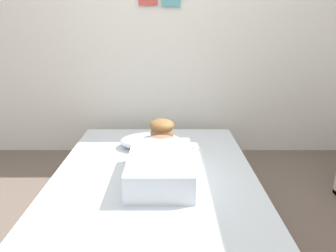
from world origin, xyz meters
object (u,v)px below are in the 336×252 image
pillow (150,141)px  cell_phone (136,178)px  bed (154,192)px  person_lying (160,157)px  coffee_cup (189,149)px

pillow → cell_phone: bearing=-97.1°
bed → person_lying: size_ratio=2.11×
bed → coffee_cup: 0.47m
bed → coffee_cup: size_ratio=15.53×
pillow → coffee_cup: 0.35m
person_lying → coffee_cup: 0.38m
coffee_cup → person_lying: bearing=-127.2°
pillow → coffee_cup: pillow is taller
bed → pillow: size_ratio=3.73×
coffee_cup → cell_phone: 0.57m
coffee_cup → pillow: bearing=157.3°
person_lying → cell_phone: bearing=-144.1°
bed → coffee_cup: bearing=51.0°
bed → cell_phone: bearing=-145.6°
pillow → person_lying: person_lying is taller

